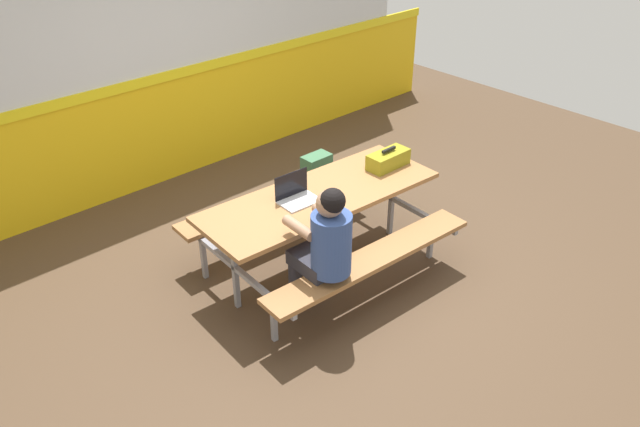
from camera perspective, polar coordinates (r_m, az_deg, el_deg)
ground_plane at (r=5.62m, az=-0.19°, el=-4.97°), size 10.00×10.00×0.02m
accent_backdrop at (r=6.83m, az=-14.21°, el=12.71°), size 8.00×0.14×2.60m
picnic_table_main at (r=5.31m, az=0.00°, el=0.25°), size 2.12×1.66×0.74m
student_nearer at (r=4.66m, az=0.38°, el=-2.79°), size 0.38×0.53×1.21m
laptop_silver at (r=5.12m, az=-2.12°, el=1.64°), size 0.33×0.24×0.22m
toolbox_grey at (r=5.66m, az=6.14°, el=4.85°), size 0.40×0.18×0.18m
backpack_dark at (r=6.65m, az=-0.35°, el=3.51°), size 0.30×0.22×0.44m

